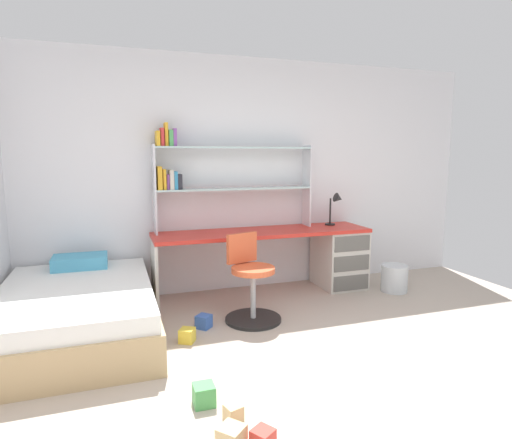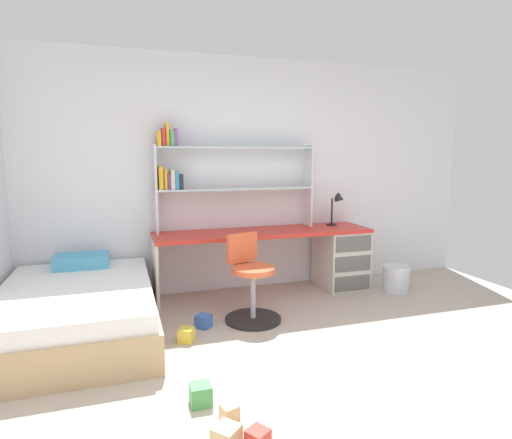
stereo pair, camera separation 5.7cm
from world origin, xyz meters
name	(u,v)px [view 2 (the right image)]	position (x,y,z in m)	size (l,w,h in m)	color
ground_plane	(373,420)	(0.00, 0.00, -0.01)	(5.77, 6.34, 0.02)	#B2A393
room_shell	(132,187)	(-1.26, 1.29, 1.30)	(5.77, 6.34, 2.59)	silver
desk	(317,253)	(0.78, 2.36, 0.41)	(2.37, 0.59, 0.71)	red
bookshelf_hutch	(214,171)	(-0.38, 2.53, 1.36)	(1.74, 0.22, 1.14)	silver
desk_lamp	(338,204)	(1.07, 2.43, 0.97)	(0.20, 0.17, 0.38)	black
swivel_chair	(251,287)	(-0.23, 1.67, 0.32)	(0.52, 0.52, 0.80)	black
bed_platform	(77,311)	(-1.73, 1.76, 0.22)	(1.26, 1.80, 0.56)	tan
waste_bin	(396,279)	(1.57, 1.96, 0.15)	(0.29, 0.29, 0.30)	silver
toy_block_green_0	(201,394)	(-0.93, 0.45, 0.06)	(0.13, 0.13, 0.13)	#479E51
toy_block_blue_1	(204,321)	(-0.69, 1.62, 0.06)	(0.12, 0.12, 0.12)	#3860B7
toy_block_yellow_2	(186,335)	(-0.88, 1.37, 0.06)	(0.11, 0.11, 0.11)	gold
toy_block_natural_3	(229,413)	(-0.80, 0.24, 0.05)	(0.09, 0.09, 0.09)	tan
toy_block_red_4	(258,439)	(-0.72, -0.04, 0.05)	(0.10, 0.10, 0.10)	red
toy_block_natural_5	(226,438)	(-0.88, 0.01, 0.06)	(0.13, 0.13, 0.13)	tan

